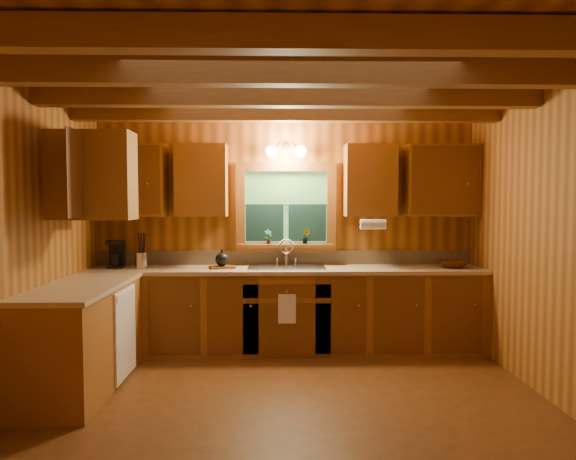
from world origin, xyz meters
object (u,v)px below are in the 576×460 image
Objects in this scene: coffee_maker at (116,254)px; wicker_basket at (453,264)px; sink at (286,272)px; cutting_board at (222,267)px.

coffee_maker is 0.91× the size of wicker_basket.
sink reaches higher than wicker_basket.
sink is 1.85m from coffee_maker.
wicker_basket is at bearing -0.96° from sink.
coffee_maker is at bearing 178.35° from sink.
wicker_basket is (3.64, -0.08, -0.10)m from coffee_maker.
sink is 3.22× the size of cutting_board.
wicker_basket is at bearing -8.94° from coffee_maker.
sink reaches higher than coffee_maker.
cutting_board is 0.79× the size of wicker_basket.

